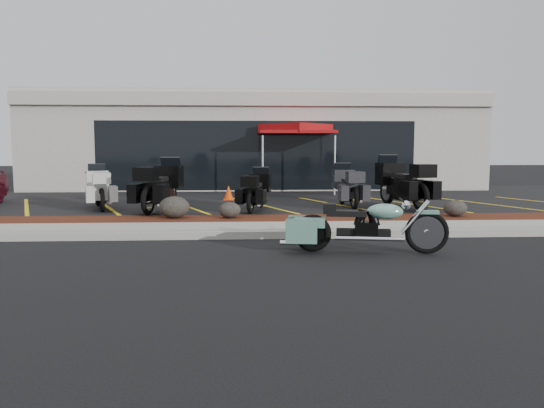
{
  "coord_description": "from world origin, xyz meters",
  "views": [
    {
      "loc": [
        -0.52,
        -9.51,
        1.79
      ],
      "look_at": [
        0.06,
        1.2,
        0.65
      ],
      "focal_mm": 35.0,
      "sensor_mm": 36.0,
      "label": 1
    }
  ],
  "objects": [
    {
      "name": "upper_lot",
      "position": [
        0.0,
        8.2,
        0.07
      ],
      "size": [
        26.0,
        9.6,
        0.15
      ],
      "primitive_type": "cube",
      "color": "black",
      "rests_on": "ground"
    },
    {
      "name": "touring_black_rear",
      "position": [
        3.66,
        5.63,
        0.88
      ],
      "size": [
        1.47,
        2.65,
        1.46
      ],
      "primitive_type": null,
      "rotation": [
        0.0,
        0.0,
        1.79
      ],
      "color": "black",
      "rests_on": "upper_lot"
    },
    {
      "name": "touring_black_mid",
      "position": [
        -0.04,
        5.01,
        0.71
      ],
      "size": [
        1.14,
        2.05,
        1.13
      ],
      "primitive_type": null,
      "rotation": [
        0.0,
        0.0,
        1.35
      ],
      "color": "black",
      "rests_on": "upper_lot"
    },
    {
      "name": "hero_cruiser",
      "position": [
        2.56,
        -0.87,
        0.48
      ],
      "size": [
        2.81,
        1.17,
        0.96
      ],
      "primitive_type": null,
      "rotation": [
        0.0,
        0.0,
        -0.18
      ],
      "color": "#669F8B",
      "rests_on": "ground"
    },
    {
      "name": "dealership_building",
      "position": [
        0.0,
        14.47,
        2.01
      ],
      "size": [
        18.0,
        8.16,
        4.0
      ],
      "color": "gray",
      "rests_on": "ground"
    },
    {
      "name": "curb",
      "position": [
        0.0,
        0.9,
        0.07
      ],
      "size": [
        24.0,
        0.25,
        0.15
      ],
      "primitive_type": "cube",
      "color": "gray",
      "rests_on": "ground"
    },
    {
      "name": "touring_black_front",
      "position": [
        -2.51,
        5.17,
        0.85
      ],
      "size": [
        1.35,
        2.53,
        1.4
      ],
      "primitive_type": null,
      "rotation": [
        0.0,
        0.0,
        1.38
      ],
      "color": "black",
      "rests_on": "upper_lot"
    },
    {
      "name": "boulder_mid",
      "position": [
        -0.84,
        2.81,
        0.34
      ],
      "size": [
        0.52,
        0.43,
        0.37
      ],
      "primitive_type": "ellipsoid",
      "color": "black",
      "rests_on": "mulch_bed"
    },
    {
      "name": "popup_canopy",
      "position": [
        1.41,
        10.08,
        2.43
      ],
      "size": [
        3.01,
        3.01,
        2.51
      ],
      "rotation": [
        0.0,
        0.0,
        -0.12
      ],
      "color": "silver",
      "rests_on": "upper_lot"
    },
    {
      "name": "touring_grey",
      "position": [
        2.36,
        5.74,
        0.76
      ],
      "size": [
        0.85,
        2.11,
        1.22
      ],
      "primitive_type": null,
      "rotation": [
        0.0,
        0.0,
        1.6
      ],
      "color": "#2D2D32",
      "rests_on": "upper_lot"
    },
    {
      "name": "boulder_left",
      "position": [
        -2.13,
        2.87,
        0.41
      ],
      "size": [
        0.72,
        0.6,
        0.51
      ],
      "primitive_type": "ellipsoid",
      "color": "black",
      "rests_on": "mulch_bed"
    },
    {
      "name": "boulder_right",
      "position": [
        4.54,
        2.8,
        0.36
      ],
      "size": [
        0.56,
        0.46,
        0.4
      ],
      "primitive_type": "ellipsoid",
      "color": "black",
      "rests_on": "mulch_bed"
    },
    {
      "name": "mulch_bed",
      "position": [
        0.0,
        2.8,
        0.08
      ],
      "size": [
        24.0,
        1.2,
        0.16
      ],
      "primitive_type": "cube",
      "color": "#3C110D",
      "rests_on": "ground"
    },
    {
      "name": "traffic_cone",
      "position": [
        -0.99,
        7.23,
        0.38
      ],
      "size": [
        0.42,
        0.42,
        0.46
      ],
      "primitive_type": "cone",
      "rotation": [
        0.0,
        0.0,
        -0.43
      ],
      "color": "#EA3C07",
      "rests_on": "upper_lot"
    },
    {
      "name": "ground",
      "position": [
        0.0,
        0.0,
        0.0
      ],
      "size": [
        90.0,
        90.0,
        0.0
      ],
      "primitive_type": "plane",
      "color": "black",
      "rests_on": "ground"
    },
    {
      "name": "sidewalk",
      "position": [
        0.0,
        1.6,
        0.07
      ],
      "size": [
        24.0,
        1.2,
        0.15
      ],
      "primitive_type": "cube",
      "color": "gray",
      "rests_on": "ground"
    },
    {
      "name": "touring_white",
      "position": [
        -4.63,
        5.63,
        0.75
      ],
      "size": [
        1.42,
        2.21,
        1.2
      ],
      "primitive_type": null,
      "rotation": [
        0.0,
        0.0,
        1.9
      ],
      "color": "silver",
      "rests_on": "upper_lot"
    }
  ]
}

